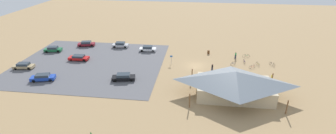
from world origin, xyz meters
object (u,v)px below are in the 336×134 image
object	(u,v)px
car_green_end_stall	(53,49)
car_white_back_corner	(148,49)
visitor_at_bikes	(212,67)
lot_sign	(171,58)
bicycle_black_yard_center	(272,64)
car_silver_far_end	(120,45)
bicycle_orange_yard_front	(239,72)
car_black_by_curb	(124,77)
bicycle_purple_yard_left	(244,62)
visitor_near_lot	(272,78)
car_maroon_aisle_side	(86,44)
car_red_inner_stall	(79,58)
bicycle_blue_near_porch	(233,63)
bicycle_yellow_mid_cluster	(258,64)
car_tan_mid_lot	(24,66)
bike_pavilion	(235,82)
car_blue_front_row	(43,77)
bicycle_red_lone_east	(252,67)
bicycle_green_by_bin	(246,56)
trash_bin	(208,52)
visitor_crossing_yard	(236,55)

from	to	relation	value
car_green_end_stall	car_white_back_corner	world-z (taller)	car_green_end_stall
visitor_at_bikes	lot_sign	bearing A→B (deg)	-16.17
bicycle_black_yard_center	car_silver_far_end	size ratio (longest dim) A/B	0.34
car_green_end_stall	bicycle_orange_yard_front	bearing A→B (deg)	171.10
car_black_by_curb	bicycle_purple_yard_left	bearing A→B (deg)	-154.84
car_black_by_curb	visitor_at_bikes	xyz separation A→B (m)	(-18.12, -6.74, 0.17)
car_black_by_curb	visitor_near_lot	distance (m)	30.01
bicycle_orange_yard_front	visitor_near_lot	size ratio (longest dim) A/B	0.83
visitor_at_bikes	car_maroon_aisle_side	bearing A→B (deg)	-18.99
car_maroon_aisle_side	car_red_inner_stall	bearing A→B (deg)	103.39
bicycle_blue_near_porch	bicycle_black_yard_center	world-z (taller)	bicycle_black_yard_center
car_white_back_corner	visitor_at_bikes	distance (m)	19.40
bicycle_yellow_mid_cluster	car_tan_mid_lot	world-z (taller)	car_tan_mid_lot
bike_pavilion	car_blue_front_row	bearing A→B (deg)	-1.71
lot_sign	visitor_near_lot	size ratio (longest dim) A/B	1.22
car_maroon_aisle_side	car_green_end_stall	world-z (taller)	car_green_end_stall
bicycle_yellow_mid_cluster	car_black_by_curb	distance (m)	30.78
car_black_by_curb	car_white_back_corner	size ratio (longest dim) A/B	1.11
bicycle_red_lone_east	car_white_back_corner	size ratio (longest dim) A/B	0.34
bicycle_black_yard_center	car_silver_far_end	world-z (taller)	car_silver_far_end
bicycle_blue_near_porch	visitor_near_lot	world-z (taller)	visitor_near_lot
bicycle_purple_yard_left	bicycle_black_yard_center	distance (m)	6.17
bicycle_blue_near_porch	car_tan_mid_lot	size ratio (longest dim) A/B	0.29
car_black_by_curb	visitor_at_bikes	bearing A→B (deg)	-159.61
bike_pavilion	car_tan_mid_lot	distance (m)	45.98
bike_pavilion	visitor_near_lot	distance (m)	10.50
car_black_by_curb	bike_pavilion	bearing A→B (deg)	171.18
bicycle_blue_near_porch	bicycle_green_by_bin	xyz separation A→B (m)	(-3.70, -5.18, 0.02)
car_tan_mid_lot	car_blue_front_row	bearing A→B (deg)	147.56
car_green_end_stall	bicycle_red_lone_east	bearing A→B (deg)	175.52
bicycle_red_lone_east	visitor_near_lot	size ratio (longest dim) A/B	0.84
bicycle_blue_near_porch	bicycle_green_by_bin	world-z (taller)	bicycle_green_by_bin
bike_pavilion	bicycle_yellow_mid_cluster	distance (m)	16.24
car_black_by_curb	car_blue_front_row	distance (m)	16.45
bicycle_blue_near_porch	car_black_by_curb	size ratio (longest dim) A/B	0.26
bicycle_black_yard_center	car_white_back_corner	size ratio (longest dim) A/B	0.34
car_black_by_curb	trash_bin	bearing A→B (deg)	-135.83
car_tan_mid_lot	car_red_inner_stall	bearing A→B (deg)	-148.69
car_white_back_corner	visitor_at_bikes	bearing A→B (deg)	148.35
car_tan_mid_lot	visitor_near_lot	size ratio (longest dim) A/B	2.55
bicycle_black_yard_center	visitor_at_bikes	xyz separation A→B (m)	(13.83, 4.71, 0.54)
bicycle_black_yard_center	car_maroon_aisle_side	distance (m)	48.53
bicycle_green_by_bin	visitor_at_bikes	distance (m)	12.55
bicycle_purple_yard_left	car_tan_mid_lot	xyz separation A→B (m)	(49.69, 9.54, 0.35)
bike_pavilion	bicycle_red_lone_east	xyz separation A→B (m)	(-5.49, -12.75, -2.38)
bicycle_blue_near_porch	visitor_crossing_yard	xyz separation A→B (m)	(-0.95, -3.99, 0.53)
car_green_end_stall	visitor_at_bikes	world-z (taller)	visitor_at_bikes
bicycle_yellow_mid_cluster	trash_bin	bearing A→B (deg)	-27.88
bicycle_green_by_bin	bicycle_black_yard_center	distance (m)	6.78
visitor_near_lot	visitor_crossing_yard	bearing A→B (deg)	-63.41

